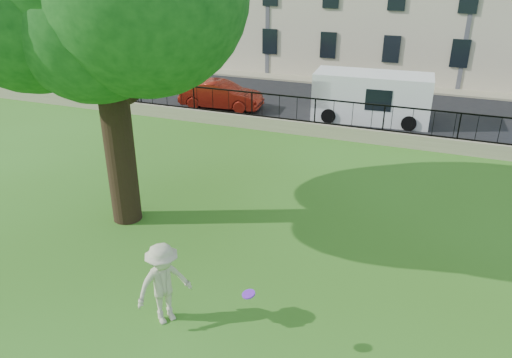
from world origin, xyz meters
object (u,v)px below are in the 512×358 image
at_px(frisbee, 249,294).
at_px(red_sedan, 221,95).
at_px(man, 164,284).
at_px(white_van, 372,97).

height_order(frisbee, red_sedan, frisbee).
relative_size(man, frisbee, 7.35).
height_order(red_sedan, white_van, white_van).
relative_size(frisbee, red_sedan, 0.06).
bearing_deg(white_van, frisbee, -92.74).
bearing_deg(white_van, man, -100.03).
distance_m(man, frisbee, 2.16).
xyz_separation_m(man, red_sedan, (-5.68, 15.61, -0.28)).
height_order(frisbee, white_van, white_van).
bearing_deg(frisbee, white_van, 90.41).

